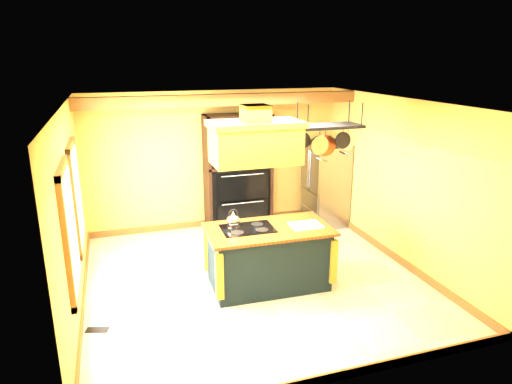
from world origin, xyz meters
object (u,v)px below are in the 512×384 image
refrigerator (325,186)px  pot_rack (329,133)px  kitchen_island (268,256)px  range_hood (255,140)px  hutch (238,185)px

refrigerator → pot_rack: bearing=-116.5°
kitchen_island → range_hood: 1.77m
pot_rack → refrigerator: 2.81m
pot_rack → refrigerator: size_ratio=0.60×
kitchen_island → pot_rack: (0.91, 0.01, 1.79)m
hutch → pot_rack: bearing=-74.9°
kitchen_island → pot_rack: size_ratio=1.86×
pot_rack → hutch: pot_rack is taller
range_hood → hutch: 2.88m
range_hood → hutch: range_hood is taller
range_hood → pot_rack: 1.10m
range_hood → refrigerator: range_hood is taller
refrigerator → hutch: (-1.74, 0.35, 0.08)m
kitchen_island → pot_rack: 2.01m
kitchen_island → hutch: 2.55m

